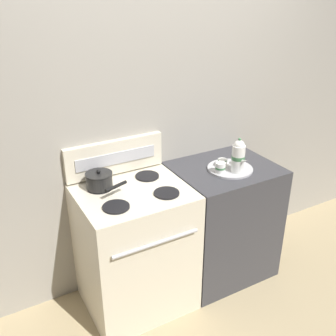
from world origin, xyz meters
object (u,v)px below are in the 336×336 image
object	(u,v)px
stove	(135,249)
saucepan	(100,180)
teapot	(238,156)
serving_tray	(230,169)
creamer_jug	(220,168)
teacup_right	(238,162)
teacup_left	(222,162)

from	to	relation	value
stove	saucepan	world-z (taller)	saucepan
saucepan	stove	bearing A→B (deg)	-38.05
saucepan	teapot	bearing A→B (deg)	-15.53
serving_tray	creamer_jug	distance (m)	0.12
creamer_jug	serving_tray	bearing A→B (deg)	14.29
serving_tray	teacup_right	bearing A→B (deg)	12.87
stove	creamer_jug	distance (m)	0.82
stove	serving_tray	world-z (taller)	serving_tray
stove	serving_tray	distance (m)	0.88
saucepan	teacup_left	distance (m)	0.90
serving_tray	teacup_left	world-z (taller)	teacup_left
stove	teacup_right	distance (m)	0.96
teapot	creamer_jug	world-z (taller)	teapot
teacup_right	teapot	bearing A→B (deg)	-130.44
stove	creamer_jug	size ratio (longest dim) A/B	12.27
serving_tray	teapot	xyz separation A→B (m)	(0.01, -0.07, 0.13)
teacup_right	creamer_jug	size ratio (longest dim) A/B	1.38
teapot	creamer_jug	size ratio (longest dim) A/B	3.34
teacup_right	saucepan	bearing A→B (deg)	170.74
teacup_left	teacup_right	xyz separation A→B (m)	(0.11, -0.05, 0.00)
teacup_left	teacup_right	bearing A→B (deg)	-24.10
stove	teacup_right	xyz separation A→B (m)	(0.83, -0.03, 0.49)
stove	teacup_left	bearing A→B (deg)	1.45
stove	teacup_right	bearing A→B (deg)	-2.00
stove	teacup_left	distance (m)	0.87
saucepan	serving_tray	world-z (taller)	saucepan
saucepan	teacup_left	size ratio (longest dim) A/B	2.71
saucepan	creamer_jug	size ratio (longest dim) A/B	3.74
stove	teapot	bearing A→B (deg)	-9.22
serving_tray	creamer_jug	world-z (taller)	creamer_jug
stove	teacup_left	xyz separation A→B (m)	(0.72, 0.02, 0.49)
serving_tray	teapot	bearing A→B (deg)	-85.51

